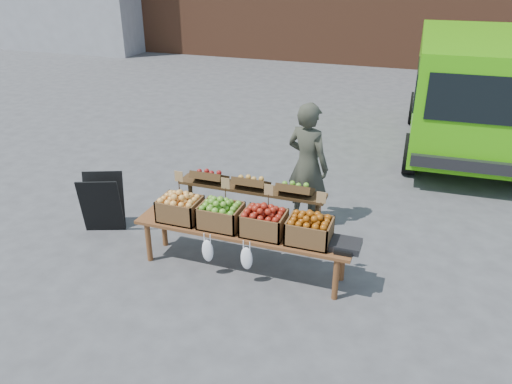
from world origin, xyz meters
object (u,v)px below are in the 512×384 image
at_px(delivery_van, 471,95).
at_px(crate_russet_pears, 221,216).
at_px(display_bench, 242,250).
at_px(vendor, 307,165).
at_px(crate_red_apples, 264,223).
at_px(chalkboard_sign, 103,203).
at_px(crate_golden_apples, 180,209).
at_px(crate_green_apples, 309,231).
at_px(back_table, 251,206).
at_px(weighing_scale, 346,245).

relative_size(delivery_van, crate_russet_pears, 9.98).
bearing_deg(delivery_van, display_bench, -117.84).
distance_m(vendor, crate_red_apples, 1.48).
xyz_separation_m(chalkboard_sign, crate_golden_apples, (1.38, -0.29, 0.29)).
height_order(delivery_van, crate_green_apples, delivery_van).
bearing_deg(crate_golden_apples, back_table, 46.67).
relative_size(crate_red_apples, weighing_scale, 1.47).
xyz_separation_m(back_table, display_bench, (0.15, -0.72, -0.24)).
relative_size(delivery_van, vendor, 2.77).
bearing_deg(display_bench, vendor, 73.86).
xyz_separation_m(vendor, crate_red_apples, (-0.15, -1.46, -0.19)).
xyz_separation_m(back_table, weighing_scale, (1.40, -0.72, 0.09)).
relative_size(delivery_van, back_table, 2.38).
relative_size(chalkboard_sign, crate_russet_pears, 1.69).
bearing_deg(crate_russet_pears, crate_golden_apples, 180.00).
bearing_deg(crate_green_apples, crate_red_apples, 180.00).
bearing_deg(delivery_van, crate_green_apples, -110.47).
bearing_deg(display_bench, crate_golden_apples, 180.00).
bearing_deg(crate_golden_apples, crate_green_apples, 0.00).
distance_m(crate_golden_apples, weighing_scale, 2.08).
bearing_deg(weighing_scale, display_bench, 180.00).
bearing_deg(display_bench, crate_green_apples, 0.00).
relative_size(display_bench, crate_russet_pears, 5.40).
bearing_deg(back_table, crate_russet_pears, -100.17).
height_order(back_table, display_bench, back_table).
relative_size(back_table, crate_green_apples, 4.20).
relative_size(chalkboard_sign, crate_golden_apples, 1.69).
bearing_deg(back_table, vendor, 52.57).
bearing_deg(display_bench, back_table, 101.45).
bearing_deg(crate_russet_pears, back_table, 79.83).
distance_m(crate_green_apples, weighing_scale, 0.44).
xyz_separation_m(delivery_van, crate_golden_apples, (-3.48, -5.49, -0.41)).
relative_size(chalkboard_sign, back_table, 0.40).
bearing_deg(crate_golden_apples, weighing_scale, 0.00).
bearing_deg(crate_green_apples, back_table, 143.44).
distance_m(crate_red_apples, crate_green_apples, 0.55).
height_order(chalkboard_sign, crate_red_apples, crate_red_apples).
bearing_deg(crate_red_apples, crate_green_apples, 0.00).
bearing_deg(back_table, crate_golden_apples, -133.33).
height_order(crate_red_apples, crate_green_apples, same).
relative_size(back_table, crate_russet_pears, 4.20).
height_order(back_table, crate_red_apples, back_table).
bearing_deg(back_table, crate_red_apples, -59.70).
xyz_separation_m(delivery_van, chalkboard_sign, (-4.86, -5.20, -0.70)).
bearing_deg(chalkboard_sign, display_bench, -29.62).
height_order(chalkboard_sign, crate_russet_pears, crate_russet_pears).
bearing_deg(crate_green_apples, display_bench, 180.00).
distance_m(crate_russet_pears, weighing_scale, 1.53).
xyz_separation_m(delivery_van, crate_russet_pears, (-2.93, -5.49, -0.41)).
xyz_separation_m(display_bench, crate_golden_apples, (-0.82, 0.00, 0.42)).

